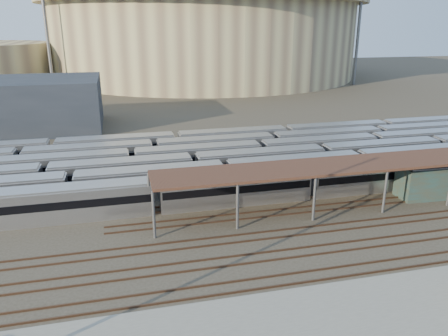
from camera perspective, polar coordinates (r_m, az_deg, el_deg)
ground at (r=44.93m, az=1.47°, el=-8.71°), size 420.00×420.00×0.00m
subway_trains at (r=60.84m, az=-3.78°, el=0.51°), size 128.72×23.90×3.60m
inspection_shed at (r=55.82m, az=22.71°, el=0.84°), size 60.30×6.00×5.30m
empty_tracks at (r=40.68m, az=3.36°, el=-11.71°), size 170.00×9.62×0.18m
stadium at (r=182.10m, az=-2.63°, el=17.17°), size 124.00×124.00×32.50m
floodlight_0 at (r=149.79m, az=-22.28°, el=17.22°), size 4.00×1.00×38.40m
floodlight_2 at (r=160.30m, az=17.24°, el=17.74°), size 4.00×1.00×38.40m
floodlight_3 at (r=198.53m, az=-14.34°, el=17.97°), size 4.00×1.00×38.40m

